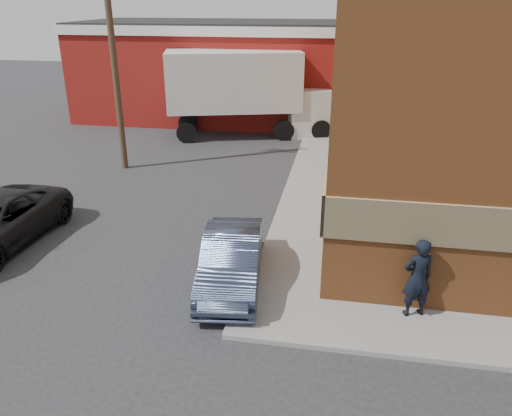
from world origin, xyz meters
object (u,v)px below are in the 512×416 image
at_px(man, 417,278).
at_px(box_truck, 250,88).
at_px(utility_pole, 113,55).
at_px(sedan, 231,260).
at_px(warehouse, 219,69).

height_order(man, box_truck, box_truck).
distance_m(utility_pole, box_truck, 8.08).
distance_m(utility_pole, sedan, 11.56).
bearing_deg(utility_pole, warehouse, 82.23).
bearing_deg(utility_pole, box_truck, 56.18).
distance_m(man, sedan, 4.52).
bearing_deg(sedan, utility_pole, 120.67).
bearing_deg(man, utility_pole, -60.37).
bearing_deg(man, sedan, -30.26).
relative_size(warehouse, sedan, 3.93).
xyz_separation_m(utility_pole, sedan, (6.70, -8.50, -4.06)).
distance_m(utility_pole, man, 14.94).
bearing_deg(warehouse, sedan, -75.07).
xyz_separation_m(warehouse, man, (9.64, -20.25, -1.74)).
bearing_deg(warehouse, box_truck, -58.14).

